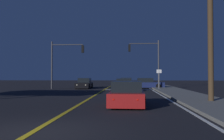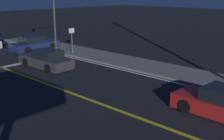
% 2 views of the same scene
% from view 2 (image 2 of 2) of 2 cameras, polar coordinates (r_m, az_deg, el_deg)
% --- Properties ---
extents(sidewalk_right, '(3.20, 42.32, 0.15)m').
position_cam_2_polar(sidewalk_right, '(20.28, 12.47, -0.46)').
color(sidewalk_right, slate).
rests_on(sidewalk_right, ground).
extents(lane_line_center, '(0.20, 39.96, 0.01)m').
position_cam_2_polar(lane_line_center, '(14.72, -2.76, -6.45)').
color(lane_line_center, gold).
rests_on(lane_line_center, ground).
extents(lane_line_edge_right, '(0.16, 39.96, 0.01)m').
position_cam_2_polar(lane_line_edge_right, '(18.79, 9.54, -1.78)').
color(lane_line_edge_right, white).
rests_on(lane_line_edge_right, ground).
extents(stop_bar, '(5.82, 0.50, 0.01)m').
position_cam_2_polar(stop_bar, '(24.24, -14.77, 1.80)').
color(stop_bar, white).
rests_on(stop_bar, ground).
extents(car_far_approaching_charcoal, '(1.93, 4.52, 1.34)m').
position_cam_2_polar(car_far_approaching_charcoal, '(21.75, -12.77, 1.97)').
color(car_far_approaching_charcoal, '#2D2D33').
rests_on(car_far_approaching_charcoal, ground).
extents(car_following_oncoming_navy, '(4.45, 2.03, 1.34)m').
position_cam_2_polar(car_following_oncoming_navy, '(28.49, -15.04, 4.93)').
color(car_following_oncoming_navy, navy).
rests_on(car_following_oncoming_navy, ground).
extents(car_distant_tail_red, '(2.02, 4.20, 1.34)m').
position_cam_2_polar(car_distant_tail_red, '(13.95, 20.72, -6.20)').
color(car_distant_tail_red, maroon).
rests_on(car_distant_tail_red, ground).
extents(traffic_signal_near_right, '(3.89, 0.28, 6.11)m').
position_cam_2_polar(traffic_signal_near_right, '(26.87, -13.69, 11.91)').
color(traffic_signal_near_right, '#38383D').
rests_on(traffic_signal_near_right, ground).
extents(street_sign_corner, '(0.56, 0.06, 2.40)m').
position_cam_2_polar(street_sign_corner, '(25.47, -7.89, 6.48)').
color(street_sign_corner, slate).
rests_on(street_sign_corner, ground).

